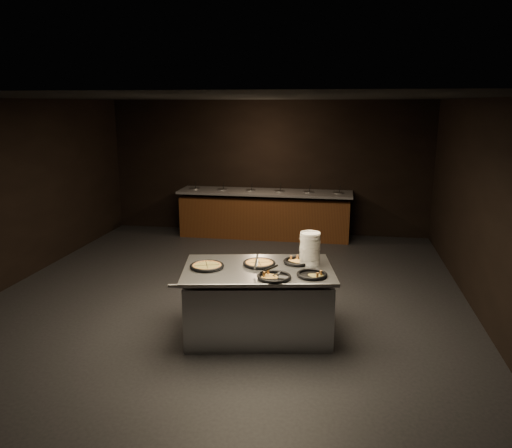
# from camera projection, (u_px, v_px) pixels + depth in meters

# --- Properties ---
(room) EXTENTS (7.02, 8.02, 2.92)m
(room) POSITION_uv_depth(u_px,v_px,m) (226.00, 202.00, 7.11)
(room) COLOR black
(room) RESTS_ON ground
(salad_bar) EXTENTS (3.70, 0.83, 1.18)m
(salad_bar) POSITION_uv_depth(u_px,v_px,m) (265.00, 217.00, 10.76)
(salad_bar) COLOR #4C2912
(salad_bar) RESTS_ON ground
(serving_counter) EXTENTS (1.99, 1.48, 0.87)m
(serving_counter) POSITION_uv_depth(u_px,v_px,m) (258.00, 303.00, 6.19)
(serving_counter) COLOR silver
(serving_counter) RESTS_ON ground
(plate_stack) EXTENTS (0.25, 0.25, 0.40)m
(plate_stack) POSITION_uv_depth(u_px,v_px,m) (310.00, 249.00, 6.19)
(plate_stack) COLOR white
(plate_stack) RESTS_ON serving_counter
(pan_veggie_whole) EXTENTS (0.42, 0.42, 0.04)m
(pan_veggie_whole) POSITION_uv_depth(u_px,v_px,m) (207.00, 266.00, 6.10)
(pan_veggie_whole) COLOR black
(pan_veggie_whole) RESTS_ON serving_counter
(pan_cheese_whole) EXTENTS (0.41, 0.41, 0.04)m
(pan_cheese_whole) POSITION_uv_depth(u_px,v_px,m) (259.00, 263.00, 6.20)
(pan_cheese_whole) COLOR black
(pan_cheese_whole) RESTS_ON serving_counter
(pan_cheese_slices_a) EXTENTS (0.36, 0.36, 0.04)m
(pan_cheese_slices_a) POSITION_uv_depth(u_px,v_px,m) (297.00, 261.00, 6.28)
(pan_cheese_slices_a) COLOR black
(pan_cheese_slices_a) RESTS_ON serving_counter
(pan_cheese_slices_b) EXTENTS (0.40, 0.40, 0.04)m
(pan_cheese_slices_b) POSITION_uv_depth(u_px,v_px,m) (274.00, 277.00, 5.72)
(pan_cheese_slices_b) COLOR black
(pan_cheese_slices_b) RESTS_ON serving_counter
(pan_veggie_slices) EXTENTS (0.36, 0.36, 0.04)m
(pan_veggie_slices) POSITION_uv_depth(u_px,v_px,m) (312.00, 274.00, 5.80)
(pan_veggie_slices) COLOR black
(pan_veggie_slices) RESTS_ON serving_counter
(server_left) EXTENTS (0.10, 0.35, 0.17)m
(server_left) POSITION_uv_depth(u_px,v_px,m) (257.00, 263.00, 6.02)
(server_left) COLOR silver
(server_left) RESTS_ON serving_counter
(server_right) EXTENTS (0.34, 0.11, 0.16)m
(server_right) POSITION_uv_depth(u_px,v_px,m) (273.00, 271.00, 5.72)
(server_right) COLOR silver
(server_right) RESTS_ON serving_counter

